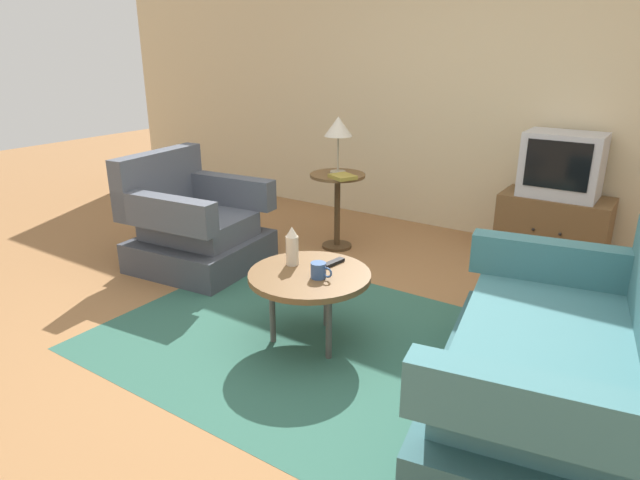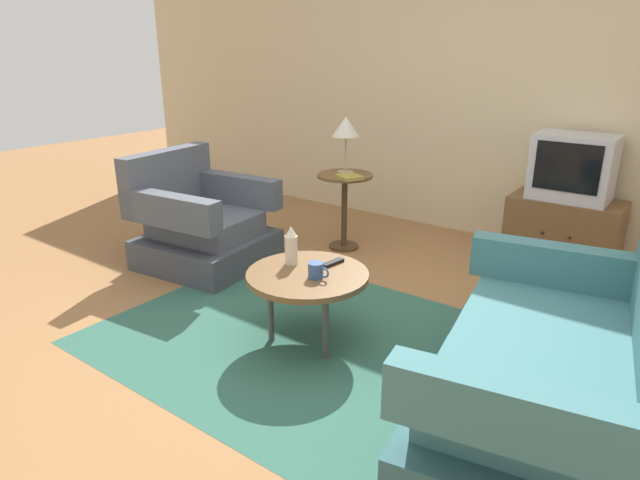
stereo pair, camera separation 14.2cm
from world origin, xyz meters
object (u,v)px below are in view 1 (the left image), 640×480
side_table (337,196)px  book (343,177)px  armchair (194,228)px  television (562,165)px  table_lamp (338,128)px  vase (292,246)px  coffee_table (309,278)px  mug (319,270)px  tv_stand (553,227)px  tv_remote_dark (334,263)px  couch (561,370)px

side_table → book: bearing=-44.1°
armchair → television: (2.33, 1.76, 0.48)m
side_table → table_lamp: 0.57m
armchair → vase: bearing=65.4°
coffee_table → table_lamp: 1.77m
table_lamp → mug: 1.80m
tv_stand → television: television is taller
side_table → tv_remote_dark: (0.78, -1.27, -0.01)m
coffee_table → couch: bearing=1.2°
coffee_table → mug: 0.12m
side_table → table_lamp: table_lamp is taller
couch → vase: bearing=79.0°
tv_stand → book: size_ratio=3.38×
couch → vase: 1.56m
television → vase: 2.44m
armchair → mug: armchair is taller
tv_stand → table_lamp: 1.94m
side_table → television: (1.60, 0.79, 0.32)m
tv_stand → tv_remote_dark: 2.22m
mug → side_table: bearing=119.0°
book → tv_remote_dark: bearing=-34.6°
armchair → coffee_table: 1.55m
tv_stand → coffee_table: bearing=-111.0°
armchair → couch: 2.89m
coffee_table → tv_remote_dark: size_ratio=4.38×
side_table → couch: bearing=-34.0°
television → vase: television is taller
armchair → tv_stand: size_ratio=1.16×
table_lamp → armchair: bearing=-126.5°
armchair → couch: bearing=74.9°
couch → armchair: bearing=70.5°
side_table → book: size_ratio=2.63×
table_lamp → book: 0.41m
table_lamp → coffee_table: bearing=-63.2°
vase → tv_remote_dark: size_ratio=1.47×
mug → television: bearing=71.2°
armchair → mug: bearing=65.6°
coffee_table → side_table: size_ratio=1.08×
armchair → table_lamp: 1.42m
couch → side_table: couch is taller
coffee_table → side_table: side_table is taller
table_lamp → tv_stand: bearing=25.6°
coffee_table → mug: size_ratio=5.27×
table_lamp → tv_remote_dark: bearing=-58.5°
couch → coffee_table: (-1.38, -0.03, 0.13)m
tv_stand → book: book is taller
tv_stand → vase: size_ratio=3.54×
mug → coffee_table: bearing=161.1°
tv_stand → vase: (-1.02, -2.20, 0.29)m
television → table_lamp: size_ratio=1.23×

